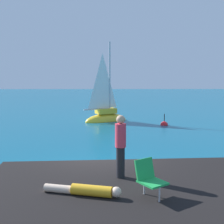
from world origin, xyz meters
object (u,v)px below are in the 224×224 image
object	(u,v)px
person_standing	(121,145)
sailboat_near	(106,117)
person_sunbather	(86,190)
beach_chair	(149,177)
marker_buoy	(164,125)

from	to	relation	value
person_standing	sailboat_near	bearing A→B (deg)	-150.85
person_sunbather	beach_chair	world-z (taller)	beach_chair
sailboat_near	person_standing	world-z (taller)	sailboat_near
beach_chair	person_standing	bearing A→B (deg)	171.24
sailboat_near	beach_chair	bearing A→B (deg)	-114.74
sailboat_near	marker_buoy	size ratio (longest dim) A/B	6.23
sailboat_near	person_sunbather	xyz separation A→B (m)	(-0.36, -16.98, 0.71)
person_standing	beach_chair	size ratio (longest dim) A/B	2.03
person_standing	beach_chair	distance (m)	1.39
person_standing	marker_buoy	xyz separation A→B (m)	(3.95, 13.84, -1.84)
sailboat_near	person_standing	size ratio (longest dim) A/B	4.34
person_standing	beach_chair	world-z (taller)	person_standing
person_standing	marker_buoy	bearing A→B (deg)	-168.38
marker_buoy	beach_chair	bearing A→B (deg)	-102.71
sailboat_near	person_sunbather	world-z (taller)	sailboat_near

